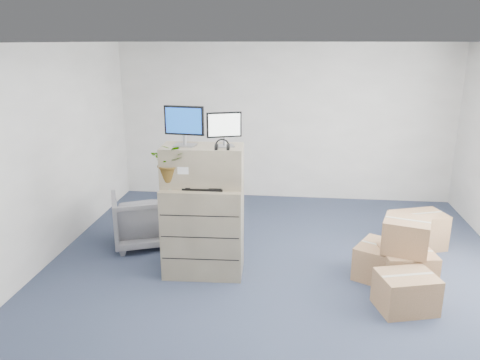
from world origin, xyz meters
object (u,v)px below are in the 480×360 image
monitor_left (184,124)px  office_chair (142,217)px  monitor_right (224,127)px  potted_plant (171,167)px  water_bottle (209,174)px  filing_cabinet_lower (204,230)px  keyboard (204,188)px

monitor_left → office_chair: size_ratio=0.58×
monitor_right → potted_plant: (-0.62, -0.15, -0.46)m
water_bottle → potted_plant: potted_plant is taller
filing_cabinet_lower → office_chair: (-1.03, 0.73, -0.15)m
water_bottle → office_chair: size_ratio=0.34×
office_chair → monitor_left: bearing=117.7°
water_bottle → potted_plant: size_ratio=0.54×
keyboard → water_bottle: bearing=74.9°
potted_plant → office_chair: size_ratio=0.62×
water_bottle → filing_cabinet_lower: bearing=-141.9°
keyboard → office_chair: (-1.06, 0.83, -0.73)m
monitor_left → potted_plant: 0.54m
monitor_left → keyboard: monitor_left is taller
monitor_right → potted_plant: size_ratio=0.79×
filing_cabinet_lower → monitor_left: bearing=169.4°
monitor_left → monitor_right: (0.47, 0.01, -0.04)m
monitor_right → monitor_left: bearing=161.4°
monitor_left → potted_plant: size_ratio=0.94×
monitor_right → water_bottle: (-0.19, 0.02, -0.57)m
filing_cabinet_lower → monitor_left: (-0.21, 0.03, 1.32)m
water_bottle → office_chair: bearing=148.8°
monitor_right → keyboard: monitor_right is taller
filing_cabinet_lower → keyboard: bearing=-74.2°
potted_plant → office_chair: 1.45m
monitor_left → water_bottle: size_ratio=1.72×
filing_cabinet_lower → office_chair: bearing=142.2°
keyboard → office_chair: size_ratio=0.58×
filing_cabinet_lower → monitor_right: 1.31m
filing_cabinet_lower → keyboard: 0.59m
filing_cabinet_lower → office_chair: 1.27m
filing_cabinet_lower → potted_plant: potted_plant is taller
keyboard → monitor_right: bearing=31.5°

